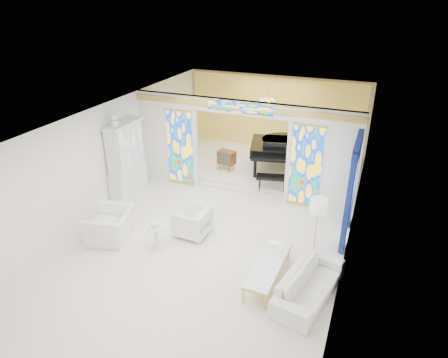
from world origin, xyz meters
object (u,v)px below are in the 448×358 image
at_px(coffee_table, 268,266).
at_px(grand_piano, 279,147).
at_px(sofa, 309,284).
at_px(armchair_right, 192,222).
at_px(china_cabinet, 126,160).
at_px(tv_console, 226,157).
at_px(armchair_left, 111,225).

relative_size(coffee_table, grand_piano, 0.58).
bearing_deg(sofa, armchair_right, 81.36).
bearing_deg(coffee_table, china_cabinet, 155.60).
distance_m(china_cabinet, grand_piano, 5.16).
height_order(coffee_table, grand_piano, grand_piano).
relative_size(china_cabinet, tv_console, 4.08).
height_order(sofa, grand_piano, grand_piano).
relative_size(armchair_left, tv_console, 1.82).
xyz_separation_m(armchair_left, tv_console, (1.29, 4.88, 0.22)).
relative_size(china_cabinet, armchair_right, 3.18).
bearing_deg(armchair_right, sofa, 72.69).
relative_size(armchair_right, tv_console, 1.28).
bearing_deg(tv_console, grand_piano, 35.15).
bearing_deg(sofa, coffee_table, 90.61).
xyz_separation_m(armchair_left, sofa, (5.19, -0.28, -0.08)).
bearing_deg(coffee_table, armchair_left, 178.64).
height_order(armchair_right, tv_console, tv_console).
xyz_separation_m(sofa, grand_piano, (-2.24, 5.90, 0.68)).
xyz_separation_m(armchair_right, coffee_table, (2.36, -1.03, -0.00)).
xyz_separation_m(china_cabinet, armchair_right, (2.86, -1.33, -0.78)).
xyz_separation_m(sofa, tv_console, (-3.90, 5.16, 0.30)).
relative_size(armchair_left, coffee_table, 0.63).
bearing_deg(grand_piano, coffee_table, -90.78).
xyz_separation_m(grand_piano, tv_console, (-1.65, -0.74, -0.38)).
xyz_separation_m(armchair_right, grand_piano, (1.06, 4.68, 0.60)).
distance_m(china_cabinet, sofa, 6.73).
relative_size(china_cabinet, grand_piano, 0.83).
height_order(china_cabinet, coffee_table, china_cabinet).
distance_m(coffee_table, tv_console, 5.79).
height_order(sofa, coffee_table, sofa).
bearing_deg(sofa, armchair_left, 98.42).
bearing_deg(armchair_right, coffee_table, 69.24).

